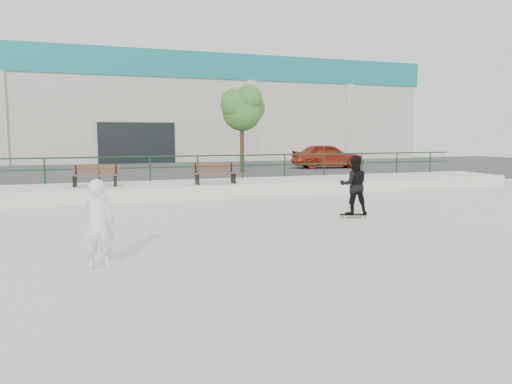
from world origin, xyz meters
name	(u,v)px	position (x,y,z in m)	size (l,w,h in m)	color
ground	(268,246)	(0.00, 0.00, 0.00)	(120.00, 120.00, 0.00)	silver
ledge	(181,189)	(0.00, 9.50, 0.25)	(30.00, 3.00, 0.50)	beige
parking_strip	(150,173)	(0.00, 18.00, 0.25)	(60.00, 14.00, 0.50)	#313131
railing	(174,162)	(0.00, 10.80, 1.24)	(28.00, 0.06, 1.03)	#153B1F
commercial_building	(124,107)	(0.00, 31.99, 4.58)	(44.20, 16.33, 8.00)	silver
bench_left	(95,176)	(-3.20, 9.32, 0.89)	(1.80, 0.85, 0.80)	#4F2A1B
bench_right	(215,174)	(1.20, 8.77, 0.90)	(1.73, 0.52, 0.80)	#4F2A1B
tree	(242,107)	(4.06, 13.99, 3.75)	(2.44, 2.17, 4.34)	brown
red_car	(328,156)	(9.68, 15.52, 1.19)	(1.64, 4.07, 1.39)	maroon
skateboard	(353,215)	(3.69, 2.63, 0.07)	(0.80, 0.42, 0.09)	black
standing_skater	(354,185)	(3.69, 2.63, 0.95)	(0.83, 0.65, 1.70)	black
seated_skater	(97,224)	(-3.54, -0.64, 0.81)	(0.59, 0.39, 1.62)	white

